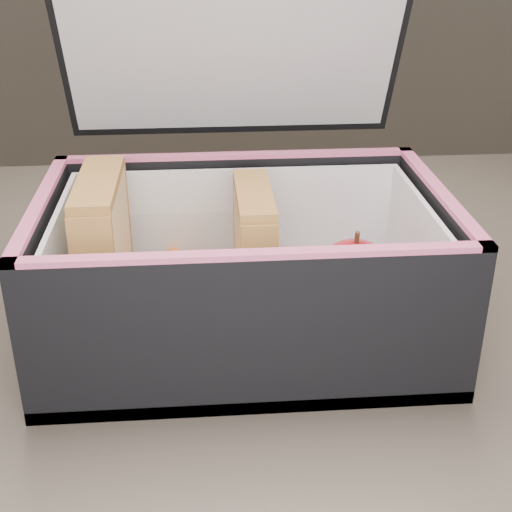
# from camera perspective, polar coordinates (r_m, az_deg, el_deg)

# --- Properties ---
(kitchen_table) EXTENTS (1.20, 0.80, 0.75)m
(kitchen_table) POSITION_cam_1_polar(r_m,az_deg,el_deg) (0.66, 0.02, -11.24)
(kitchen_table) COLOR brown
(kitchen_table) RESTS_ON ground
(lunch_bag) EXTENTS (0.30, 0.29, 0.29)m
(lunch_bag) POSITION_cam_1_polar(r_m,az_deg,el_deg) (0.55, -1.00, -0.12)
(lunch_bag) COLOR black
(lunch_bag) RESTS_ON kitchen_table
(plastic_tub) EXTENTS (0.16, 0.12, 0.07)m
(plastic_tub) POSITION_cam_1_polar(r_m,az_deg,el_deg) (0.56, -5.97, -2.04)
(plastic_tub) COLOR white
(plastic_tub) RESTS_ON lunch_bag
(sandwich_left) EXTENTS (0.03, 0.11, 0.12)m
(sandwich_left) POSITION_cam_1_polar(r_m,az_deg,el_deg) (0.55, -12.02, 0.32)
(sandwich_left) COLOR tan
(sandwich_left) RESTS_ON plastic_tub
(sandwich_right) EXTENTS (0.03, 0.09, 0.11)m
(sandwich_right) POSITION_cam_1_polar(r_m,az_deg,el_deg) (0.55, -0.15, 0.18)
(sandwich_right) COLOR tan
(sandwich_right) RESTS_ON plastic_tub
(carrot_sticks) EXTENTS (0.06, 0.16, 0.03)m
(carrot_sticks) POSITION_cam_1_polar(r_m,az_deg,el_deg) (0.56, -5.58, -3.73)
(carrot_sticks) COLOR #FF4804
(carrot_sticks) RESTS_ON plastic_tub
(paper_napkin) EXTENTS (0.07, 0.08, 0.01)m
(paper_napkin) POSITION_cam_1_polar(r_m,az_deg,el_deg) (0.58, 7.92, -4.46)
(paper_napkin) COLOR white
(paper_napkin) RESTS_ON lunch_bag
(red_apple) EXTENTS (0.07, 0.07, 0.07)m
(red_apple) POSITION_cam_1_polar(r_m,az_deg,el_deg) (0.56, 7.88, -1.64)
(red_apple) COLOR #8C000D
(red_apple) RESTS_ON paper_napkin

